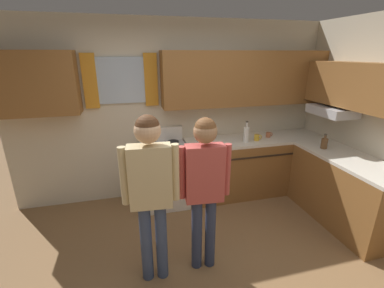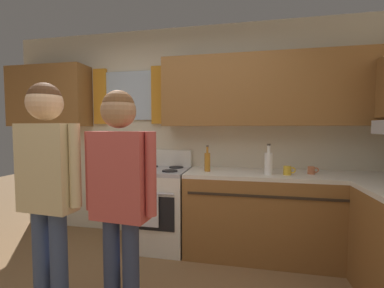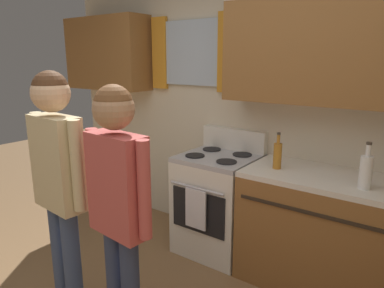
% 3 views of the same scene
% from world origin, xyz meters
% --- Properties ---
extents(ground_plane, '(12.00, 12.00, 0.00)m').
position_xyz_m(ground_plane, '(0.00, 0.00, 0.00)').
color(ground_plane, olive).
extents(back_wall_unit, '(4.60, 0.42, 2.60)m').
position_xyz_m(back_wall_unit, '(0.08, 1.81, 1.51)').
color(back_wall_unit, beige).
rests_on(back_wall_unit, ground).
extents(kitchen_counter_run, '(2.17, 2.06, 0.90)m').
position_xyz_m(kitchen_counter_run, '(1.52, 1.13, 0.45)').
color(kitchen_counter_run, brown).
rests_on(kitchen_counter_run, ground).
extents(stove_oven, '(0.64, 0.67, 1.10)m').
position_xyz_m(stove_oven, '(-0.21, 1.54, 0.47)').
color(stove_oven, silver).
rests_on(stove_oven, ground).
extents(bottle_squat_brown, '(0.08, 0.08, 0.21)m').
position_xyz_m(bottle_squat_brown, '(1.90, 0.89, 0.98)').
color(bottle_squat_brown, brown).
rests_on(bottle_squat_brown, kitchen_counter_run).
extents(bottle_oil_amber, '(0.06, 0.06, 0.29)m').
position_xyz_m(bottle_oil_amber, '(0.35, 1.49, 1.01)').
color(bottle_oil_amber, '#B27223').
rests_on(bottle_oil_amber, kitchen_counter_run).
extents(bottle_milk_white, '(0.08, 0.08, 0.31)m').
position_xyz_m(bottle_milk_white, '(0.99, 1.41, 1.02)').
color(bottle_milk_white, white).
rests_on(bottle_milk_white, kitchen_counter_run).
extents(cup_terracotta, '(0.11, 0.07, 0.08)m').
position_xyz_m(cup_terracotta, '(1.43, 1.54, 0.94)').
color(cup_terracotta, '#B76642').
rests_on(cup_terracotta, kitchen_counter_run).
extents(mug_mustard_yellow, '(0.12, 0.08, 0.09)m').
position_xyz_m(mug_mustard_yellow, '(1.18, 1.43, 0.95)').
color(mug_mustard_yellow, gold).
rests_on(mug_mustard_yellow, kitchen_counter_run).
extents(adult_left, '(0.51, 0.23, 1.67)m').
position_xyz_m(adult_left, '(-0.52, 0.17, 1.05)').
color(adult_left, '#38476B').
rests_on(adult_left, ground).
extents(adult_in_plaid, '(0.50, 0.22, 1.61)m').
position_xyz_m(adult_in_plaid, '(-0.02, 0.20, 1.01)').
color(adult_in_plaid, '#2D3856').
rests_on(adult_in_plaid, ground).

